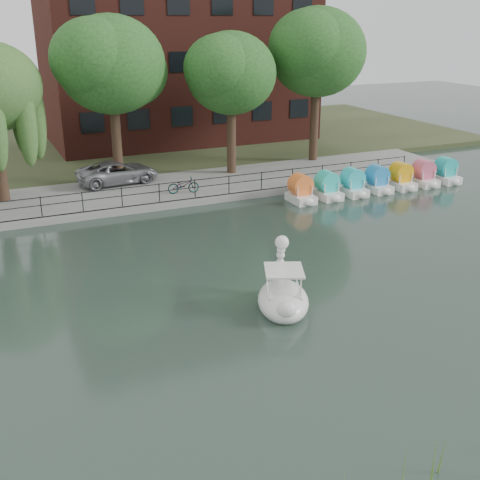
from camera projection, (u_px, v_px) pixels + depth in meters
ground_plane at (275, 315)px, 20.65m from camera, size 120.00×120.00×0.00m
promenade at (146, 192)px, 34.24m from camera, size 40.00×6.00×0.40m
kerb at (161, 206)px, 31.73m from camera, size 40.00×0.25×0.40m
land_strip at (95, 147)px, 46.21m from camera, size 60.00×22.00×0.36m
railing at (159, 188)px, 31.57m from camera, size 32.00×0.05×1.00m
apartment_building at (178, 19)px, 45.66m from camera, size 20.00×10.07×18.00m
broadleaf_center at (111, 65)px, 33.16m from camera, size 6.00×6.00×9.25m
broadleaf_right at (231, 74)px, 35.67m from camera, size 5.40×5.40×8.32m
broadleaf_far at (317, 53)px, 38.67m from camera, size 6.30×6.30×9.71m
minivan at (118, 171)px, 35.05m from camera, size 2.97×5.61×1.51m
bicycle at (183, 184)px, 33.18m from camera, size 0.86×1.79×1.00m
swan_boat at (283, 295)px, 20.93m from camera, size 2.73×3.28×2.39m
pedal_boat_row at (377, 181)px, 34.91m from camera, size 11.35×1.70×1.40m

